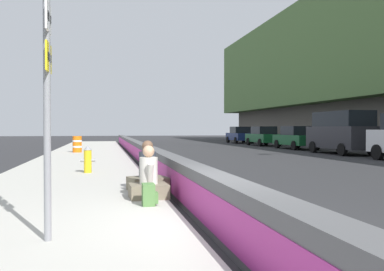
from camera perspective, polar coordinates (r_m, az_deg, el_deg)
The scene contains 13 objects.
ground_plane at distance 6.39m, azimuth 3.86°, elevation -13.08°, with size 160.00×160.00×0.00m, color #2B2B2D.
sidewalk_strip at distance 6.22m, azimuth -20.99°, elevation -12.88°, with size 80.00×4.40×0.14m, color #B5B2A8.
jersey_barrier at distance 6.30m, azimuth 3.83°, elevation -9.34°, with size 76.00×0.45×0.85m.
route_sign_post at distance 5.56m, azimuth -19.19°, elevation 7.94°, with size 0.44×0.09×3.60m.
fire_hydrant at distance 13.64m, azimuth -14.09°, elevation -3.09°, with size 0.26×0.46×0.88m.
seated_person_foreground at distance 8.53m, azimuth -5.96°, elevation -6.29°, with size 0.69×0.79×1.07m.
seated_person_middle at distance 9.55m, azimuth -6.10°, elevation -5.37°, with size 0.85×0.95×1.14m.
backpack at distance 7.75m, azimuth -5.90°, elevation -8.07°, with size 0.32×0.28×0.40m.
construction_barrel at distance 25.26m, azimuth -15.45°, elevation -1.15°, with size 0.54×0.54×0.95m.
parked_car_fourth at distance 26.50m, azimuth 19.78°, elevation 0.52°, with size 5.11×2.12×2.56m.
parked_car_midline at distance 31.78m, azimuth 14.09°, elevation -0.27°, with size 4.52×1.99×1.71m.
parked_car_far at distance 37.37m, azimuth 9.75°, elevation -0.06°, with size 4.51×1.97×1.71m.
parked_car_farther at distance 43.49m, azimuth 6.58°, elevation 0.10°, with size 4.53×2.02×1.71m.
Camera 1 is at (-5.97, 1.69, 1.56)m, focal length 38.96 mm.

